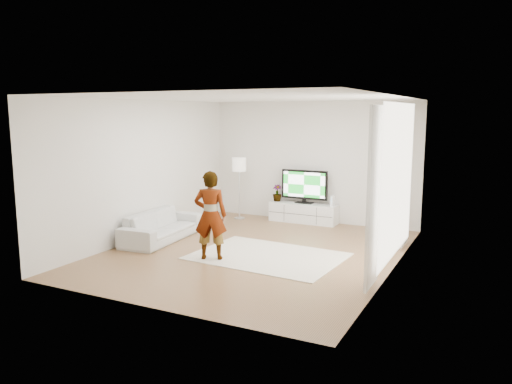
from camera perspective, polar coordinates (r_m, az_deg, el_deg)
The scene contains 17 objects.
floor at distance 9.28m, azimuth -0.18°, elevation -6.85°, with size 6.00×6.00×0.00m, color #916141.
ceiling at distance 8.92m, azimuth -0.19°, elevation 10.71°, with size 6.00×6.00×0.00m, color white.
wall_left at distance 10.35m, azimuth -12.65°, elevation 2.51°, with size 0.02×6.00×2.80m, color silver.
wall_right at distance 8.19m, azimuth 15.63°, elevation 0.70°, with size 0.02×6.00×2.80m, color silver.
wall_back at distance 11.73m, azimuth 6.43°, elevation 3.42°, with size 5.00×0.02×2.80m, color silver.
wall_front at distance 6.49m, azimuth -12.20°, elevation -1.30°, with size 5.00×0.02×2.80m, color silver.
window at distance 8.48m, azimuth 15.91°, elevation 1.30°, with size 0.01×2.60×2.50m, color white.
curtain_near at distance 7.25m, azimuth 13.32°, elevation -0.66°, with size 0.04×0.70×2.60m, color white.
curtain_far at distance 9.78m, azimuth 16.85°, elevation 1.66°, with size 0.04×0.70×2.60m, color white.
media_console at distance 11.73m, azimuth 5.46°, elevation -2.38°, with size 1.60×0.45×0.45m.
television at distance 11.64m, azimuth 5.55°, elevation 0.77°, with size 1.12×0.22×0.78m.
game_console at distance 11.43m, azimuth 8.75°, elevation -0.98°, with size 0.06×0.18×0.24m.
potted_plant at distance 11.91m, azimuth 2.44°, elevation -0.11°, with size 0.22×0.22×0.39m, color #3F7238.
rug at distance 8.98m, azimuth 1.33°, elevation -7.34°, with size 2.57×1.85×0.01m, color beige.
player at distance 8.67m, azimuth -5.22°, elevation -2.67°, with size 0.57×0.37×1.55m, color #334772.
sofa at distance 10.24m, azimuth -10.74°, elevation -3.82°, with size 1.98×0.77×0.58m, color silver.
floor_lamp at distance 11.94m, azimuth -1.94°, elevation 2.85°, with size 0.33×0.33×1.48m.
Camera 1 is at (4.01, -7.97, 2.55)m, focal length 35.00 mm.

